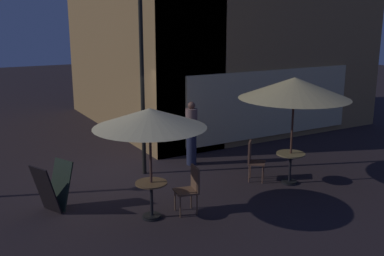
{
  "coord_description": "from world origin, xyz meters",
  "views": [
    {
      "loc": [
        -3.84,
        -9.87,
        3.81
      ],
      "look_at": [
        0.98,
        -1.46,
        1.46
      ],
      "focal_mm": 41.71,
      "sensor_mm": 36.0,
      "label": 1
    }
  ],
  "objects": [
    {
      "name": "cafe_building",
      "position": [
        4.12,
        3.58,
        4.39
      ],
      "size": [
        8.99,
        8.62,
        8.79
      ],
      "color": "#A77D49",
      "rests_on": "ground"
    },
    {
      "name": "ground_plane",
      "position": [
        0.0,
        0.0,
        0.0
      ],
      "size": [
        60.0,
        60.0,
        0.0
      ],
      "primitive_type": "plane",
      "color": "#292022"
    },
    {
      "name": "patio_umbrella_1",
      "position": [
        3.21,
        -2.29,
        2.3
      ],
      "size": [
        2.56,
        2.56,
        2.55
      ],
      "color": "black",
      "rests_on": "ground"
    },
    {
      "name": "cafe_chair_1",
      "position": [
        2.56,
        -1.68,
        0.57
      ],
      "size": [
        0.57,
        0.57,
        0.97
      ],
      "rotation": [
        0.0,
        0.0,
        -0.75
      ],
      "color": "brown",
      "rests_on": "ground"
    },
    {
      "name": "cafe_table_1",
      "position": [
        3.21,
        -2.29,
        0.53
      ],
      "size": [
        0.68,
        0.68,
        0.75
      ],
      "color": "black",
      "rests_on": "ground"
    },
    {
      "name": "patio_umbrella_0",
      "position": [
        -0.46,
        -2.39,
        2.01
      ],
      "size": [
        2.16,
        2.16,
        2.21
      ],
      "color": "black",
      "rests_on": "ground"
    },
    {
      "name": "menu_sandwich_board",
      "position": [
        -2.06,
        -1.1,
        0.52
      ],
      "size": [
        0.84,
        0.78,
        1.0
      ],
      "rotation": [
        0.0,
        0.0,
        0.43
      ],
      "color": "black",
      "rests_on": "ground"
    },
    {
      "name": "street_lamp_near_corner",
      "position": [
        0.48,
        0.08,
        2.97
      ],
      "size": [
        0.28,
        0.28,
        4.6
      ],
      "color": "black",
      "rests_on": "ground"
    },
    {
      "name": "cafe_chair_0",
      "position": [
        0.33,
        -2.54,
        0.57
      ],
      "size": [
        0.51,
        0.51,
        0.96
      ],
      "rotation": [
        0.0,
        0.0,
        2.96
      ],
      "color": "brown",
      "rests_on": "ground"
    },
    {
      "name": "cafe_table_0",
      "position": [
        -0.46,
        -2.39,
        0.5
      ],
      "size": [
        0.63,
        0.63,
        0.74
      ],
      "color": "black",
      "rests_on": "ground"
    },
    {
      "name": "patron_standing_0",
      "position": [
        1.88,
        0.14,
        0.88
      ],
      "size": [
        0.32,
        0.32,
        1.73
      ],
      "rotation": [
        0.0,
        0.0,
        6.18
      ],
      "color": "#262A44",
      "rests_on": "ground"
    }
  ]
}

